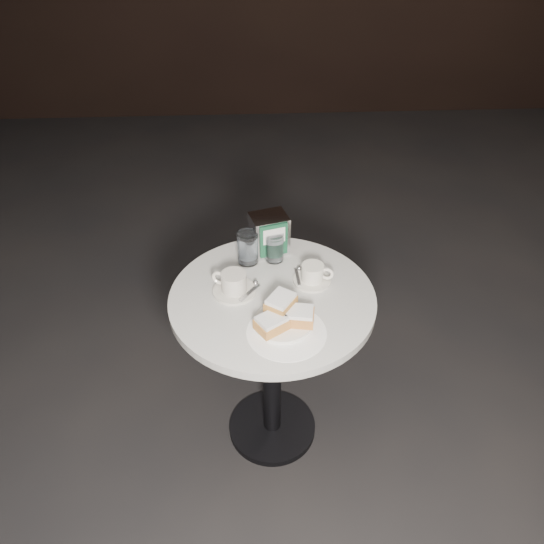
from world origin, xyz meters
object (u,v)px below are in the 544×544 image
(coffee_cup_right, at_px, (313,274))
(water_glass_right, at_px, (274,247))
(water_glass_left, at_px, (248,248))
(cafe_table, at_px, (272,337))
(beignet_plate, at_px, (283,317))
(napkin_dispenser, at_px, (269,234))
(coffee_cup_left, at_px, (234,284))

(coffee_cup_right, bearing_deg, water_glass_right, 145.19)
(water_glass_left, relative_size, water_glass_right, 1.12)
(cafe_table, distance_m, coffee_cup_right, 0.28)
(beignet_plate, height_order, napkin_dispenser, napkin_dispenser)
(napkin_dispenser, bearing_deg, beignet_plate, -102.32)
(coffee_cup_right, bearing_deg, beignet_plate, -106.42)
(water_glass_left, distance_m, napkin_dispenser, 0.10)
(coffee_cup_left, distance_m, napkin_dispenser, 0.27)
(beignet_plate, bearing_deg, water_glass_right, 91.53)
(beignet_plate, bearing_deg, cafe_table, 100.87)
(beignet_plate, relative_size, coffee_cup_left, 1.16)
(coffee_cup_left, bearing_deg, beignet_plate, -23.21)
(water_glass_right, distance_m, napkin_dispenser, 0.06)
(cafe_table, height_order, beignet_plate, beignet_plate)
(water_glass_right, bearing_deg, water_glass_left, -175.11)
(cafe_table, bearing_deg, coffee_cup_left, 168.05)
(coffee_cup_left, xyz_separation_m, napkin_dispenser, (0.13, 0.23, 0.04))
(beignet_plate, height_order, water_glass_left, water_glass_left)
(coffee_cup_right, height_order, water_glass_left, water_glass_left)
(beignet_plate, distance_m, water_glass_left, 0.36)
(cafe_table, height_order, coffee_cup_right, coffee_cup_right)
(napkin_dispenser, bearing_deg, coffee_cup_left, -135.50)
(beignet_plate, xyz_separation_m, coffee_cup_right, (0.12, 0.21, -0.00))
(cafe_table, bearing_deg, coffee_cup_right, 25.65)
(beignet_plate, height_order, coffee_cup_right, beignet_plate)
(beignet_plate, height_order, water_glass_right, water_glass_right)
(beignet_plate, xyz_separation_m, coffee_cup_left, (-0.16, 0.17, 0.00))
(water_glass_left, bearing_deg, cafe_table, -68.24)
(water_glass_left, bearing_deg, coffee_cup_right, -29.83)
(water_glass_right, bearing_deg, coffee_cup_left, -129.63)
(coffee_cup_left, distance_m, water_glass_right, 0.23)
(coffee_cup_right, relative_size, napkin_dispenser, 1.03)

